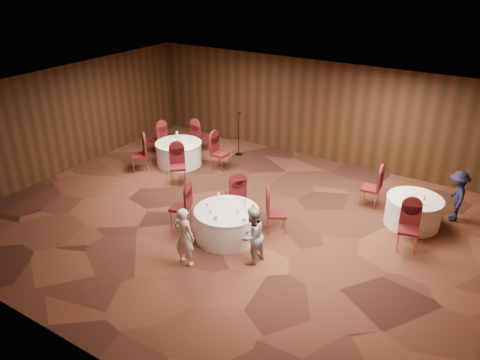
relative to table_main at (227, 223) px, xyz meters
The scene contains 15 objects.
ground 0.89m from the table_main, 119.34° to the left, with size 12.00×12.00×0.00m, color black.
room_shell 1.78m from the table_main, 119.34° to the left, with size 12.00×12.00×12.00m.
table_main is the anchor object (origin of this frame).
table_left 4.65m from the table_main, 142.84° to the left, with size 1.47×1.47×0.74m.
table_right 4.66m from the table_main, 39.36° to the left, with size 1.36×1.36×0.74m.
chairs_main 0.72m from the table_main, 115.61° to the left, with size 2.85×1.99×1.00m.
chairs_left 4.63m from the table_main, 142.85° to the left, with size 3.04×2.99×1.00m.
chairs_right 4.02m from the table_main, 40.34° to the left, with size 1.98×2.19×1.00m.
tabletop_main 0.50m from the table_main, 27.50° to the right, with size 1.15×1.08×0.22m.
tabletop_left 4.68m from the table_main, 142.84° to the left, with size 0.77×0.86×0.22m.
tabletop_right 4.74m from the table_main, 35.63° to the left, with size 0.08×0.08×0.22m.
mic_stand 5.16m from the table_main, 119.12° to the left, with size 0.24×0.24×1.48m.
woman_a 1.41m from the table_main, 97.58° to the right, with size 0.50×0.33×1.38m, color silver.
woman_b 1.19m from the table_main, 27.89° to the right, with size 0.65×0.50×1.33m, color #ABABB0.
man_c 5.82m from the table_main, 40.40° to the left, with size 0.87×0.50×1.34m, color black.
Camera 1 is at (5.74, -8.61, 6.13)m, focal length 35.00 mm.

